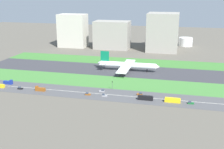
% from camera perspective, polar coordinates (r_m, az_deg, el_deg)
% --- Properties ---
extents(ground_plane, '(800.00, 800.00, 0.00)m').
position_cam_1_polar(ground_plane, '(299.85, 0.60, 0.87)').
color(ground_plane, '#5B564C').
extents(runway, '(280.00, 46.00, 0.10)m').
position_cam_1_polar(runway, '(299.84, 0.60, 0.88)').
color(runway, '#38383D').
rests_on(runway, ground_plane).
extents(grass_median_north, '(280.00, 36.00, 0.10)m').
position_cam_1_polar(grass_median_north, '(338.64, 2.17, 2.67)').
color(grass_median_north, '#3D7A33').
rests_on(grass_median_north, ground_plane).
extents(grass_median_south, '(280.00, 36.00, 0.10)m').
position_cam_1_polar(grass_median_south, '(261.70, -1.43, -1.44)').
color(grass_median_south, '#427F38').
rests_on(grass_median_south, ground_plane).
extents(highway, '(280.00, 28.00, 0.10)m').
position_cam_1_polar(highway, '(232.62, -3.47, -3.77)').
color(highway, '#4C4C4F').
rests_on(highway, ground_plane).
extents(highway_centerline, '(266.00, 0.50, 0.01)m').
position_cam_1_polar(highway_centerline, '(232.60, -3.47, -3.76)').
color(highway_centerline, silver).
rests_on(highway_centerline, highway).
extents(airliner, '(65.00, 56.00, 19.70)m').
position_cam_1_polar(airliner, '(295.80, 2.94, 1.88)').
color(airliner, white).
rests_on(airliner, runway).
extents(car_5, '(4.40, 1.80, 2.00)m').
position_cam_1_polar(car_5, '(225.34, -1.56, -4.18)').
color(car_5, '#99999E').
rests_on(car_5, highway).
extents(car_0, '(4.40, 1.80, 2.00)m').
position_cam_1_polar(car_0, '(253.71, -17.82, -2.61)').
color(car_0, black).
rests_on(car_0, highway).
extents(bus_1, '(11.60, 2.50, 3.50)m').
position_cam_1_polar(bus_1, '(219.28, 6.65, -4.63)').
color(bus_1, black).
rests_on(bus_1, highway).
extents(car_4, '(4.40, 1.80, 2.00)m').
position_cam_1_polar(car_4, '(229.54, 5.57, -3.87)').
color(car_4, brown).
rests_on(car_4, highway).
extents(truck_0, '(8.40, 2.50, 4.00)m').
position_cam_1_polar(truck_0, '(263.93, -21.46, -2.08)').
color(truck_0, yellow).
rests_on(truck_0, highway).
extents(bus_0, '(11.60, 2.50, 3.50)m').
position_cam_1_polar(bus_0, '(218.05, 11.94, -5.01)').
color(bus_0, yellow).
rests_on(bus_0, highway).
extents(car_2, '(4.40, 1.80, 2.00)m').
position_cam_1_polar(car_2, '(218.58, 15.35, -5.45)').
color(car_2, '#19662D').
rests_on(car_2, highway).
extents(car_3, '(4.40, 1.80, 2.00)m').
position_cam_1_polar(car_3, '(229.08, -4.86, -3.89)').
color(car_3, brown).
rests_on(car_3, highway).
extents(truck_2, '(8.40, 2.50, 4.00)m').
position_cam_1_polar(truck_2, '(244.56, -14.12, -2.83)').
color(truck_2, brown).
rests_on(truck_2, highway).
extents(car_1, '(4.40, 1.80, 2.00)m').
position_cam_1_polar(car_1, '(235.52, -1.98, -3.26)').
color(car_1, '#99999E').
rests_on(car_1, highway).
extents(truck_1, '(8.40, 2.50, 4.00)m').
position_cam_1_polar(truck_1, '(270.63, -19.92, -1.48)').
color(truck_1, navy).
rests_on(truck_1, highway).
extents(traffic_light, '(0.36, 0.50, 7.20)m').
position_cam_1_polar(traffic_light, '(240.16, 0.05, -2.01)').
color(traffic_light, '#4C4C51').
rests_on(traffic_light, highway).
extents(terminal_building, '(39.73, 25.93, 47.55)m').
position_cam_1_polar(terminal_building, '(428.61, -7.79, 8.64)').
color(terminal_building, beige).
rests_on(terminal_building, ground_plane).
extents(hangar_building, '(49.55, 28.91, 39.00)m').
position_cam_1_polar(hangar_building, '(411.50, 0.02, 7.87)').
color(hangar_building, '#9E998E').
rests_on(hangar_building, ground_plane).
extents(office_tower, '(41.26, 39.83, 51.46)m').
position_cam_1_polar(office_tower, '(400.08, 10.05, 8.29)').
color(office_tower, '#9E998E').
rests_on(office_tower, ground_plane).
extents(fuel_tank_west, '(16.48, 16.48, 13.32)m').
position_cam_1_polar(fuel_tank_west, '(448.98, 7.68, 6.78)').
color(fuel_tank_west, silver).
rests_on(fuel_tank_west, ground_plane).
extents(fuel_tank_centre, '(17.11, 17.11, 14.02)m').
position_cam_1_polar(fuel_tank_centre, '(446.91, 11.40, 6.61)').
color(fuel_tank_centre, silver).
rests_on(fuel_tank_centre, ground_plane).
extents(fuel_tank_east, '(20.30, 20.30, 12.55)m').
position_cam_1_polar(fuel_tank_east, '(446.78, 14.42, 6.32)').
color(fuel_tank_east, silver).
rests_on(fuel_tank_east, ground_plane).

